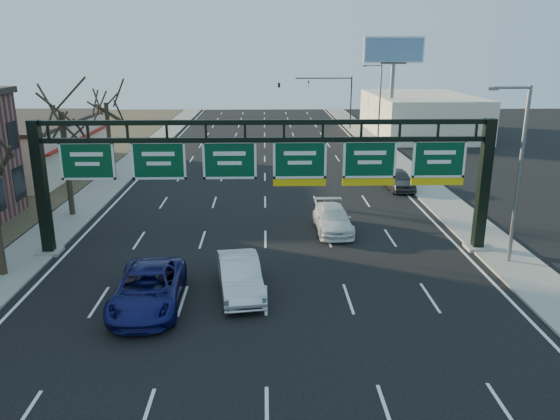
{
  "coord_description": "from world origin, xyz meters",
  "views": [
    {
      "loc": [
        0.0,
        -20.01,
        10.7
      ],
      "look_at": [
        0.72,
        5.16,
        3.2
      ],
      "focal_mm": 35.0,
      "sensor_mm": 36.0,
      "label": 1
    }
  ],
  "objects_px": {
    "car_blue_suv": "(148,289)",
    "car_silver_sedan": "(240,276)",
    "sign_gantry": "(268,169)",
    "car_white_wagon": "(333,219)"
  },
  "relations": [
    {
      "from": "car_blue_suv",
      "to": "car_silver_sedan",
      "type": "height_order",
      "value": "car_blue_suv"
    },
    {
      "from": "sign_gantry",
      "to": "car_white_wagon",
      "type": "xyz_separation_m",
      "value": [
        3.93,
        3.4,
        -3.89
      ]
    },
    {
      "from": "sign_gantry",
      "to": "car_blue_suv",
      "type": "relative_size",
      "value": 4.09
    },
    {
      "from": "car_silver_sedan",
      "to": "car_white_wagon",
      "type": "bearing_deg",
      "value": 50.52
    },
    {
      "from": "car_silver_sedan",
      "to": "sign_gantry",
      "type": "bearing_deg",
      "value": 67.59
    },
    {
      "from": "car_blue_suv",
      "to": "car_silver_sedan",
      "type": "relative_size",
      "value": 1.19
    },
    {
      "from": "car_blue_suv",
      "to": "sign_gantry",
      "type": "bearing_deg",
      "value": 49.3
    },
    {
      "from": "sign_gantry",
      "to": "car_blue_suv",
      "type": "distance_m",
      "value": 9.15
    },
    {
      "from": "car_silver_sedan",
      "to": "car_blue_suv",
      "type": "bearing_deg",
      "value": -170.03
    },
    {
      "from": "sign_gantry",
      "to": "car_silver_sedan",
      "type": "distance_m",
      "value": 6.61
    }
  ]
}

